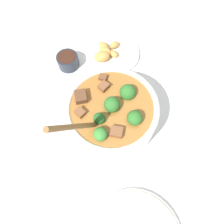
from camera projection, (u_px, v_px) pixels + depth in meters
ground_plane at (112, 122)px, 0.66m from camera, size 4.00×4.00×0.00m
stew_bowl at (112, 113)px, 0.60m from camera, size 0.25×0.28×0.28m
condiment_bowl at (68, 60)px, 0.73m from camera, size 0.07×0.07×0.04m
food_plate at (111, 53)px, 0.76m from camera, size 0.18×0.18×0.05m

